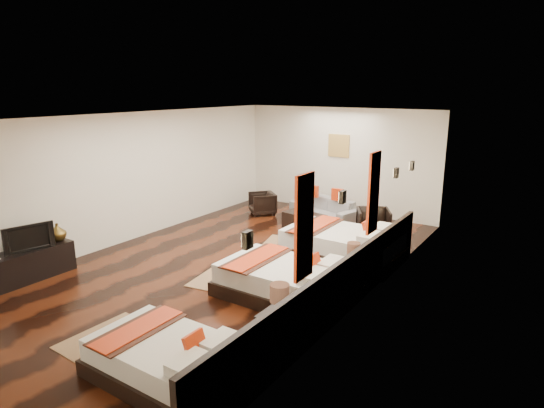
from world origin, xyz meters
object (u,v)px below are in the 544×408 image
Objects in this scene: tv at (28,237)px; armchair_right at (373,223)px; nightstand_a at (279,328)px; figurine at (57,232)px; bed_mid at (287,281)px; table_plant at (307,209)px; sofa at (324,209)px; bed_far at (343,244)px; coffee_table at (304,221)px; tv_console at (21,267)px; armchair_left at (262,203)px; bed_near at (170,359)px; nightstand_b at (353,273)px.

tv reaches higher than armchair_right.
nightstand_a is 4.96m from figurine.
table_plant is at bearing 114.45° from bed_mid.
bed_mid reaches higher than sofa.
coffee_table is (-1.59, 1.24, -0.10)m from bed_far.
armchair_left reaches higher than tv_console.
figurine is at bearing -59.99° from armchair_left.
bed_near is at bearing -60.98° from sofa.
tv_console is 0.54m from tv.
nightstand_b is 1.13× the size of armchair_right.
bed_mid is 2.65× the size of nightstand_b.
nightstand_b is 2.94m from armchair_right.
tv is 5.85m from coffee_table.
sofa is (-2.34, 5.79, -0.05)m from nightstand_a.
sofa is at bearing 102.82° from bed_near.
armchair_left is (0.94, 5.80, -0.49)m from tv.
nightstand_b is 3.32m from table_plant.
bed_mid is 4.59m from tv.
armchair_left is 0.90× the size of armchair_right.
armchair_right and table_plant have the same top height.
armchair_right is at bearing 15.49° from table_plant.
table_plant is (0.09, -1.08, 0.25)m from sofa.
tv is 0.59m from figurine.
coffee_table is at bearing 160.17° from table_plant.
bed_mid is 3.72m from armchair_right.
tv reaches higher than table_plant.
bed_mid is (0.00, 2.60, 0.04)m from bed_near.
tv_console is 2.76× the size of armchair_left.
tv reaches higher than nightstand_b.
nightstand_b is at bearing 3.31° from armchair_left.
figurine is 0.17× the size of sofa.
tv is 5.90m from armchair_left.
table_plant is at bearing 166.32° from armchair_right.
bed_near is 4.24m from tv.
bed_mid reaches higher than armchair_left.
tv is 3.19× the size of table_plant.
nightstand_a reaches higher than figurine.
table_plant is (2.69, 4.62, -0.18)m from figurine.
bed_far is at bearing -37.79° from coffee_table.
nightstand_a is 1.28× the size of armchair_right.
figurine reaches higher than nightstand_b.
bed_near is 6.10m from table_plant.
tv_console is 2.48× the size of armchair_right.
coffee_table is (-1.59, 5.93, -0.05)m from bed_near.
tv is (-4.15, -3.99, 0.49)m from bed_far.
tv_console is 6.95× the size of table_plant.
bed_mid is 2.99× the size of armchair_right.
nightstand_b is (-0.00, 2.28, -0.04)m from nightstand_a.
tv is at bearing -58.45° from armchair_left.
armchair_left is 2.51× the size of table_plant.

